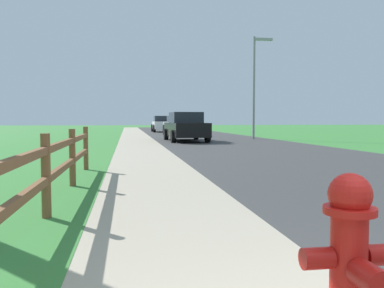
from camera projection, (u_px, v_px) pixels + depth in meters
ground_plane at (151, 138)px, 26.08m from camera, size 120.00×120.00×0.00m
road_asphalt at (199, 136)px, 28.60m from camera, size 7.00×66.00×0.01m
curb_concrete at (106, 137)px, 27.57m from camera, size 6.00×66.00×0.01m
grass_verge at (83, 137)px, 27.34m from camera, size 5.00×66.00×0.00m
fire_hydrant at (350, 261)px, 1.95m from camera, size 0.47×0.40×0.90m
rail_fence at (46, 169)px, 4.72m from camera, size 0.11×9.36×1.00m
parked_suv_black at (186, 127)px, 21.88m from camera, size 2.07×4.96×1.56m
parked_car_silver at (179, 125)px, 30.31m from camera, size 2.22×5.01×1.46m
parked_car_white at (163, 124)px, 38.36m from camera, size 2.10×4.38×1.51m
street_lamp at (256, 78)px, 23.88m from camera, size 1.17×0.20×6.04m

